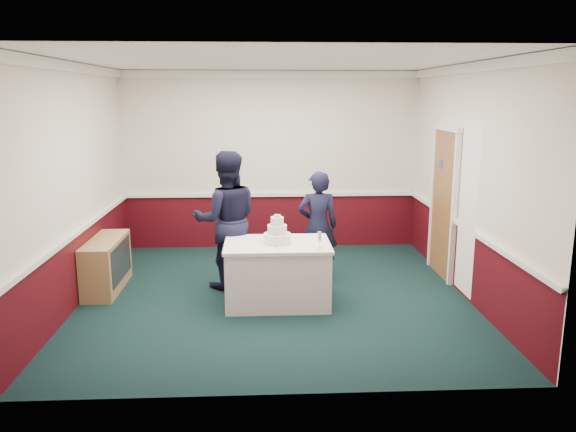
{
  "coord_description": "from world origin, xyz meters",
  "views": [
    {
      "loc": [
        -0.18,
        -7.02,
        2.6
      ],
      "look_at": [
        0.17,
        -0.1,
        1.1
      ],
      "focal_mm": 35.0,
      "sensor_mm": 36.0,
      "label": 1
    }
  ],
  "objects_px": {
    "person_man": "(227,220)",
    "person_woman": "(318,226)",
    "sideboard": "(107,264)",
    "champagne_flute": "(319,237)",
    "cake_table": "(277,273)",
    "cake_knife": "(275,247)",
    "wedding_cake": "(277,234)"
  },
  "relations": [
    {
      "from": "person_woman",
      "to": "person_man",
      "type": "bearing_deg",
      "value": 10.13
    },
    {
      "from": "cake_table",
      "to": "cake_knife",
      "type": "bearing_deg",
      "value": -98.53
    },
    {
      "from": "sideboard",
      "to": "wedding_cake",
      "type": "distance_m",
      "value": 2.45
    },
    {
      "from": "cake_table",
      "to": "person_man",
      "type": "xyz_separation_m",
      "value": [
        -0.67,
        0.67,
        0.54
      ]
    },
    {
      "from": "wedding_cake",
      "to": "champagne_flute",
      "type": "bearing_deg",
      "value": -29.25
    },
    {
      "from": "champagne_flute",
      "to": "wedding_cake",
      "type": "bearing_deg",
      "value": 150.75
    },
    {
      "from": "champagne_flute",
      "to": "cake_knife",
      "type": "bearing_deg",
      "value": 171.42
    },
    {
      "from": "cake_knife",
      "to": "champagne_flute",
      "type": "bearing_deg",
      "value": -30.49
    },
    {
      "from": "champagne_flute",
      "to": "person_woman",
      "type": "distance_m",
      "value": 1.22
    },
    {
      "from": "cake_table",
      "to": "sideboard",
      "type": "bearing_deg",
      "value": 164.67
    },
    {
      "from": "sideboard",
      "to": "champagne_flute",
      "type": "height_order",
      "value": "champagne_flute"
    },
    {
      "from": "sideboard",
      "to": "person_man",
      "type": "relative_size",
      "value": 0.64
    },
    {
      "from": "cake_table",
      "to": "person_woman",
      "type": "relative_size",
      "value": 0.84
    },
    {
      "from": "sideboard",
      "to": "person_man",
      "type": "bearing_deg",
      "value": 1.28
    },
    {
      "from": "cake_table",
      "to": "champagne_flute",
      "type": "xyz_separation_m",
      "value": [
        0.5,
        -0.28,
        0.53
      ]
    },
    {
      "from": "sideboard",
      "to": "cake_knife",
      "type": "xyz_separation_m",
      "value": [
        2.27,
        -0.83,
        0.44
      ]
    },
    {
      "from": "cake_table",
      "to": "person_woman",
      "type": "distance_m",
      "value": 1.17
    },
    {
      "from": "champagne_flute",
      "to": "person_woman",
      "type": "xyz_separation_m",
      "value": [
        0.1,
        1.2,
        -0.14
      ]
    },
    {
      "from": "cake_knife",
      "to": "person_woman",
      "type": "distance_m",
      "value": 1.29
    },
    {
      "from": "person_man",
      "to": "cake_table",
      "type": "bearing_deg",
      "value": 127.22
    },
    {
      "from": "sideboard",
      "to": "person_man",
      "type": "xyz_separation_m",
      "value": [
        1.63,
        0.04,
        0.59
      ]
    },
    {
      "from": "champagne_flute",
      "to": "person_woman",
      "type": "bearing_deg",
      "value": 85.07
    },
    {
      "from": "champagne_flute",
      "to": "person_man",
      "type": "distance_m",
      "value": 1.5
    },
    {
      "from": "wedding_cake",
      "to": "person_woman",
      "type": "xyz_separation_m",
      "value": [
        0.6,
        0.92,
        -0.12
      ]
    },
    {
      "from": "sideboard",
      "to": "person_woman",
      "type": "xyz_separation_m",
      "value": [
        2.9,
        0.29,
        0.43
      ]
    },
    {
      "from": "sideboard",
      "to": "person_man",
      "type": "distance_m",
      "value": 1.74
    },
    {
      "from": "person_man",
      "to": "person_woman",
      "type": "xyz_separation_m",
      "value": [
        1.27,
        0.26,
        -0.16
      ]
    },
    {
      "from": "person_man",
      "to": "wedding_cake",
      "type": "bearing_deg",
      "value": 127.22
    },
    {
      "from": "wedding_cake",
      "to": "person_man",
      "type": "relative_size",
      "value": 0.19
    },
    {
      "from": "sideboard",
      "to": "cake_table",
      "type": "distance_m",
      "value": 2.39
    },
    {
      "from": "wedding_cake",
      "to": "cake_knife",
      "type": "xyz_separation_m",
      "value": [
        -0.03,
        -0.2,
        -0.11
      ]
    },
    {
      "from": "cake_knife",
      "to": "person_woman",
      "type": "bearing_deg",
      "value": 38.69
    }
  ]
}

